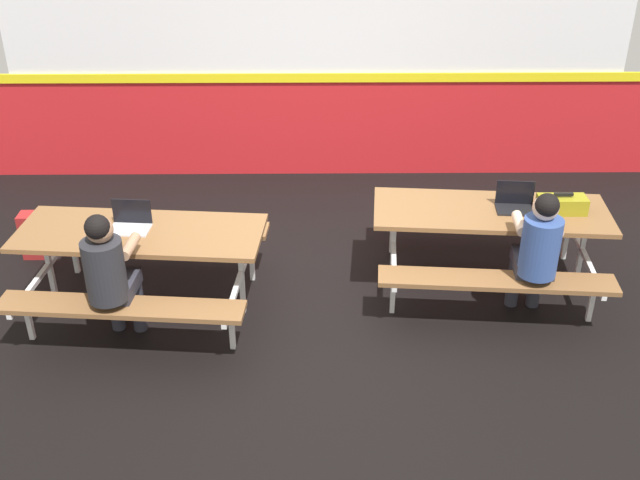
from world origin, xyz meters
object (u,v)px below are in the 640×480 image
object	(u,v)px
picnic_table_right	(489,227)
laptop_dark	(515,204)
student_nearer	(109,270)
picnic_table_left	(142,248)
laptop_silver	(130,223)
backpack_dark	(39,235)
student_further	(538,247)
toolbox_grey	(562,205)

from	to	relation	value
picnic_table_right	laptop_dark	distance (m)	0.29
picnic_table_right	student_nearer	xyz separation A→B (m)	(-3.03, -0.89, 0.13)
picnic_table_left	laptop_silver	distance (m)	0.23
laptop_silver	laptop_dark	bearing A→B (deg)	5.70
picnic_table_left	backpack_dark	world-z (taller)	picnic_table_left
student_nearer	backpack_dark	bearing A→B (deg)	126.34
student_nearer	laptop_silver	size ratio (longest dim) A/B	3.57
student_nearer	backpack_dark	size ratio (longest dim) A/B	2.74
laptop_silver	laptop_dark	size ratio (longest dim) A/B	1.00
student_further	backpack_dark	world-z (taller)	student_further
student_further	toolbox_grey	bearing A→B (deg)	58.17
picnic_table_left	laptop_dark	bearing A→B (deg)	6.64
picnic_table_right	student_further	bearing A→B (deg)	-67.07
picnic_table_right	toolbox_grey	world-z (taller)	toolbox_grey
picnic_table_right	student_further	xyz separation A→B (m)	(0.25, -0.58, 0.13)
student_nearer	student_further	distance (m)	3.29
laptop_silver	picnic_table_left	bearing A→B (deg)	-30.02
picnic_table_left	laptop_silver	world-z (taller)	laptop_silver
picnic_table_left	student_nearer	distance (m)	0.58
laptop_dark	picnic_table_right	bearing A→B (deg)	-174.31
picnic_table_left	student_nearer	xyz separation A→B (m)	(-0.12, -0.55, 0.13)
student_nearer	student_further	size ratio (longest dim) A/B	1.00
toolbox_grey	backpack_dark	distance (m)	4.74
picnic_table_left	picnic_table_right	world-z (taller)	same
picnic_table_left	student_nearer	size ratio (longest dim) A/B	1.69
student_nearer	laptop_silver	distance (m)	0.60
picnic_table_left	laptop_dark	world-z (taller)	laptop_dark
student_nearer	backpack_dark	distance (m)	1.85
student_further	laptop_silver	size ratio (longest dim) A/B	3.57
picnic_table_right	laptop_silver	bearing A→B (deg)	-174.30
picnic_table_left	student_further	xyz separation A→B (m)	(3.15, -0.24, 0.13)
student_further	backpack_dark	size ratio (longest dim) A/B	2.74
student_further	backpack_dark	distance (m)	4.51
picnic_table_left	laptop_dark	xyz separation A→B (m)	(3.11, 0.36, 0.21)
student_nearer	backpack_dark	world-z (taller)	student_nearer
student_nearer	backpack_dark	xyz separation A→B (m)	(-1.06, 1.44, -0.49)
backpack_dark	student_further	bearing A→B (deg)	-14.60
picnic_table_right	backpack_dark	size ratio (longest dim) A/B	4.63
picnic_table_left	toolbox_grey	world-z (taller)	toolbox_grey
laptop_silver	toolbox_grey	xyz separation A→B (m)	(3.56, 0.25, 0.02)
laptop_dark	student_nearer	bearing A→B (deg)	-164.27
laptop_dark	backpack_dark	xyz separation A→B (m)	(-4.29, 0.53, -0.57)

